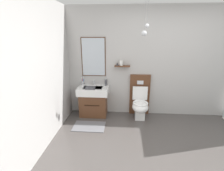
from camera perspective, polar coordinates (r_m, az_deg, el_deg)
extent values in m
cube|color=#4C4744|center=(3.10, 23.04, -24.33)|extent=(6.03, 5.01, 0.10)
cube|color=#B7B5B2|center=(4.19, 17.48, 7.22)|extent=(4.83, 0.12, 2.54)
cube|color=#4C301E|center=(4.07, -6.24, 9.49)|extent=(0.58, 0.02, 0.91)
cube|color=silver|center=(4.06, -6.27, 9.47)|extent=(0.54, 0.01, 0.87)
cube|color=#56331E|center=(3.96, 3.47, 6.54)|extent=(0.36, 0.14, 0.02)
cone|color=#333338|center=(3.95, 1.76, 7.27)|extent=(0.06, 0.06, 0.07)
cylinder|color=white|center=(3.94, 3.14, 7.60)|extent=(0.07, 0.07, 0.12)
cylinder|color=gray|center=(3.55, 11.95, 23.22)|extent=(0.01, 0.01, 0.42)
sphere|color=silver|center=(3.53, 11.68, 19.06)|extent=(0.08, 0.08, 0.08)
cylinder|color=gray|center=(3.61, 11.05, 22.04)|extent=(0.01, 0.01, 0.55)
sphere|color=silver|center=(3.60, 10.74, 16.85)|extent=(0.11, 0.11, 0.11)
cube|color=#B7B5B2|center=(2.69, -27.48, 0.79)|extent=(0.12, 3.81, 2.54)
cube|color=slate|center=(3.81, -7.67, -13.44)|extent=(0.68, 0.44, 0.01)
cube|color=#56331E|center=(4.20, -6.19, -6.34)|extent=(0.64, 0.42, 0.54)
cube|color=black|center=(3.98, -6.79, -6.72)|extent=(0.35, 0.01, 0.02)
cube|color=white|center=(4.07, -6.35, -1.71)|extent=(0.72, 0.46, 0.18)
cube|color=silver|center=(4.02, -6.47, -0.87)|extent=(0.45, 0.25, 0.03)
cylinder|color=silver|center=(4.19, -5.97, 0.92)|extent=(0.03, 0.03, 0.11)
cylinder|color=silver|center=(4.13, -6.13, 1.34)|extent=(0.02, 0.11, 0.02)
cube|color=#56331E|center=(4.22, 9.22, -2.96)|extent=(0.48, 0.10, 1.00)
cube|color=silver|center=(4.07, 9.49, 1.01)|extent=(0.15, 0.01, 0.09)
cube|color=white|center=(4.11, 9.28, -8.56)|extent=(0.22, 0.30, 0.34)
ellipsoid|color=white|center=(3.97, 9.48, -7.11)|extent=(0.37, 0.46, 0.24)
torus|color=white|center=(3.93, 9.55, -5.85)|extent=(0.35, 0.35, 0.04)
cube|color=white|center=(4.08, 9.40, -2.58)|extent=(0.35, 0.03, 0.33)
cylinder|color=silver|center=(4.23, -9.80, 0.78)|extent=(0.07, 0.07, 0.09)
cylinder|color=#2D84DB|center=(4.21, -9.64, 1.47)|extent=(0.03, 0.02, 0.16)
cube|color=white|center=(4.18, -9.54, 2.51)|extent=(0.02, 0.02, 0.03)
cylinder|color=#DB3847|center=(4.23, -9.89, 1.56)|extent=(0.04, 0.03, 0.16)
cube|color=white|center=(4.22, -10.09, 2.69)|extent=(0.02, 0.02, 0.03)
cylinder|color=white|center=(4.20, -10.05, 1.45)|extent=(0.02, 0.02, 0.17)
cube|color=white|center=(4.19, -10.15, 2.56)|extent=(0.01, 0.02, 0.03)
cylinder|color=#4C4C51|center=(4.13, -2.04, 1.01)|extent=(0.06, 0.06, 0.15)
cylinder|color=silver|center=(4.10, -2.06, 2.25)|extent=(0.02, 0.02, 0.04)
cube|color=#47474C|center=(3.92, -7.32, -0.78)|extent=(0.22, 0.16, 0.04)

